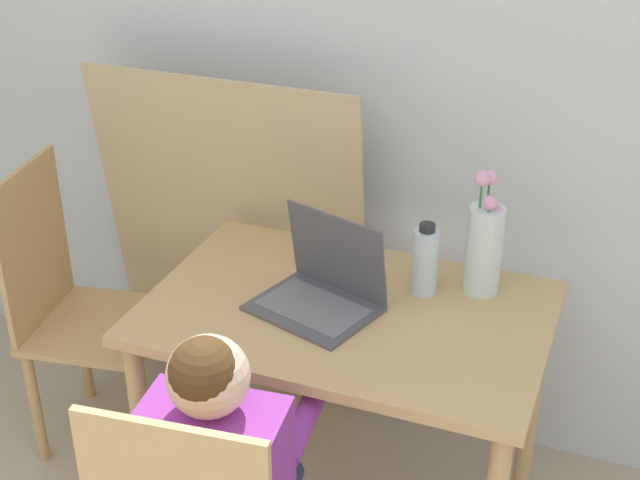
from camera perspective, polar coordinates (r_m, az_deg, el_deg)
wall_back at (r=2.59m, az=7.19°, el=11.50°), size 6.40×0.05×2.50m
dining_table at (r=2.36m, az=1.68°, el=-6.59°), size 1.03×0.68×0.74m
chair_spare at (r=2.90m, az=-15.29°, el=-4.30°), size 0.46×0.46×0.94m
person_seated at (r=2.00m, az=-6.11°, el=-14.46°), size 0.35×0.45×1.00m
laptop at (r=2.29m, az=0.20°, el=-2.93°), size 0.36×0.32×0.24m
flower_vase at (r=2.35m, az=10.48°, el=-0.27°), size 0.09×0.09×0.35m
water_bottle at (r=2.34m, az=6.75°, el=-1.33°), size 0.07×0.07×0.20m
cardboard_panel at (r=2.90m, az=-5.45°, el=-0.57°), size 0.89×0.18×1.19m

